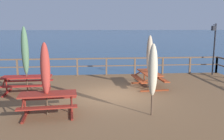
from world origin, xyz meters
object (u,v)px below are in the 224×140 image
object	(u,v)px
patio_umbrella_short_back	(150,54)
picnic_table_mid_left	(149,76)
patio_umbrella_short_mid	(25,51)
picnic_table_front_left	(27,81)
patio_umbrella_tall_back_left	(153,70)
lamp_post_hooked	(214,41)
patio_umbrella_short_front	(45,69)
picnic_table_mid_centre	(48,99)

from	to	relation	value
patio_umbrella_short_back	picnic_table_mid_left	bearing A→B (deg)	-36.73
patio_umbrella_short_back	patio_umbrella_short_mid	xyz separation A→B (m)	(-5.85, -0.51, 0.27)
picnic_table_mid_left	patio_umbrella_short_back	bearing A→B (deg)	143.27
picnic_table_front_left	patio_umbrella_short_mid	bearing A→B (deg)	119.10
patio_umbrella_short_mid	patio_umbrella_tall_back_left	world-z (taller)	patio_umbrella_short_mid
patio_umbrella_short_back	lamp_post_hooked	xyz separation A→B (m)	(4.67, 2.58, 0.46)
picnic_table_front_left	patio_umbrella_short_mid	world-z (taller)	patio_umbrella_short_mid
lamp_post_hooked	patio_umbrella_tall_back_left	bearing A→B (deg)	-130.51
patio_umbrella_short_front	patio_umbrella_tall_back_left	distance (m)	3.59
picnic_table_front_left	patio_umbrella_short_mid	distance (m)	1.36
picnic_table_front_left	lamp_post_hooked	xyz separation A→B (m)	(10.51, 3.11, 1.55)
patio_umbrella_short_front	lamp_post_hooked	distance (m)	10.97
picnic_table_mid_left	picnic_table_mid_centre	xyz separation A→B (m)	(-4.39, -3.52, -0.00)
patio_umbrella_short_back	patio_umbrella_tall_back_left	size ratio (longest dim) A/B	1.05
lamp_post_hooked	picnic_table_front_left	bearing A→B (deg)	-163.49
picnic_table_mid_centre	patio_umbrella_tall_back_left	size ratio (longest dim) A/B	0.82
picnic_table_mid_centre	patio_umbrella_short_back	distance (m)	5.73
patio_umbrella_short_back	patio_umbrella_tall_back_left	world-z (taller)	patio_umbrella_short_back
patio_umbrella_short_front	patio_umbrella_short_mid	bearing A→B (deg)	115.19
picnic_table_mid_centre	patio_umbrella_short_back	xyz separation A→B (m)	(4.38, 3.53, 1.09)
picnic_table_front_left	patio_umbrella_short_back	bearing A→B (deg)	5.23
patio_umbrella_short_back	lamp_post_hooked	distance (m)	5.35
patio_umbrella_short_front	patio_umbrella_tall_back_left	xyz separation A→B (m)	(3.57, -0.38, -0.03)
picnic_table_front_left	lamp_post_hooked	distance (m)	11.07
picnic_table_mid_centre	patio_umbrella_short_front	distance (m)	1.03
patio_umbrella_short_mid	patio_umbrella_short_front	world-z (taller)	patio_umbrella_short_mid
picnic_table_mid_left	lamp_post_hooked	bearing A→B (deg)	29.03
picnic_table_front_left	patio_umbrella_short_back	distance (m)	5.96
picnic_table_mid_centre	patio_umbrella_short_front	xyz separation A→B (m)	(-0.06, 0.01, 1.03)
picnic_table_mid_left	picnic_table_front_left	distance (m)	5.87
picnic_table_front_left	patio_umbrella_short_front	bearing A→B (deg)	-64.84
patio_umbrella_short_back	lamp_post_hooked	size ratio (longest dim) A/B	0.81
picnic_table_front_left	patio_umbrella_short_back	size ratio (longest dim) A/B	0.87
lamp_post_hooked	picnic_table_mid_left	bearing A→B (deg)	-150.97
patio_umbrella_short_mid	patio_umbrella_short_front	xyz separation A→B (m)	(1.41, -3.01, -0.33)
patio_umbrella_short_mid	patio_umbrella_tall_back_left	size ratio (longest dim) A/B	1.23
patio_umbrella_short_back	patio_umbrella_short_mid	distance (m)	5.88
picnic_table_mid_left	patio_umbrella_short_front	bearing A→B (deg)	-141.74
picnic_table_mid_left	patio_umbrella_tall_back_left	bearing A→B (deg)	-102.68
picnic_table_mid_left	picnic_table_front_left	bearing A→B (deg)	-174.84
patio_umbrella_tall_back_left	lamp_post_hooked	xyz separation A→B (m)	(5.53, 6.48, 0.55)
picnic_table_mid_centre	patio_umbrella_short_mid	world-z (taller)	patio_umbrella_short_mid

